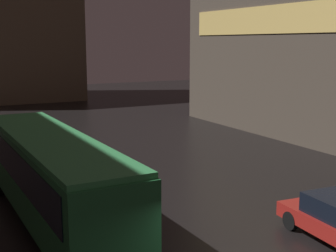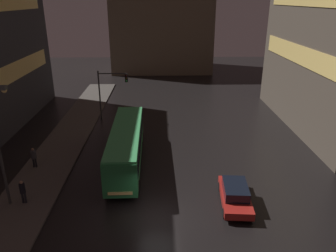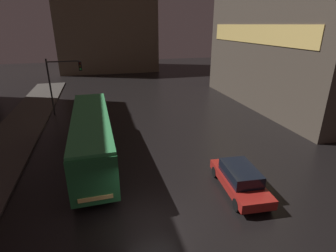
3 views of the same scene
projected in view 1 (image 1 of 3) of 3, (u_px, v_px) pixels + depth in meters
bus_near at (52, 171)px, 15.89m from camera, size 2.58×11.65×3.18m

